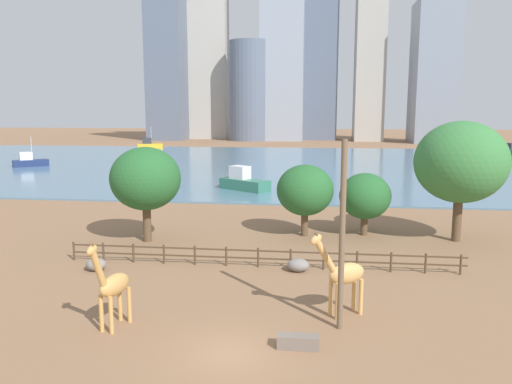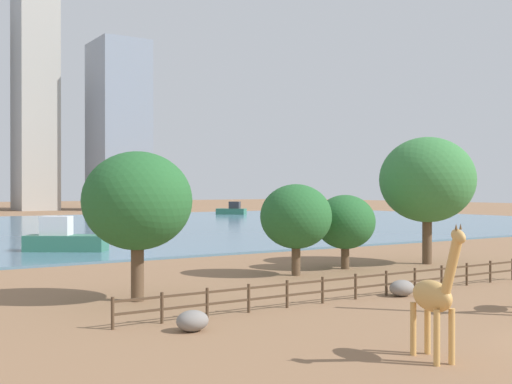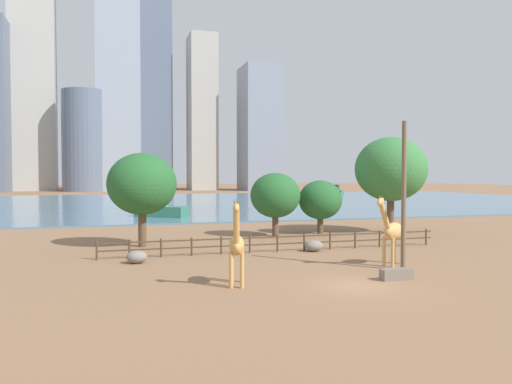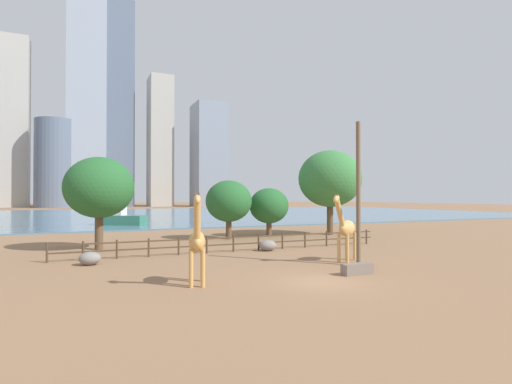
{
  "view_description": "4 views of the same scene",
  "coord_description": "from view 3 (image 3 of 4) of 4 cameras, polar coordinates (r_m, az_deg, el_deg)",
  "views": [
    {
      "loc": [
        3.54,
        -19.5,
        10.15
      ],
      "look_at": [
        -1.25,
        19.47,
        3.81
      ],
      "focal_mm": 35.0,
      "sensor_mm": 36.0,
      "label": 1
    },
    {
      "loc": [
        -22.07,
        -12.43,
        5.59
      ],
      "look_at": [
        0.73,
        22.68,
        5.39
      ],
      "focal_mm": 45.0,
      "sensor_mm": 36.0,
      "label": 2
    },
    {
      "loc": [
        -12.12,
        -22.96,
        5.75
      ],
      "look_at": [
        -2.09,
        11.18,
        4.5
      ],
      "focal_mm": 35.0,
      "sensor_mm": 36.0,
      "label": 3
    },
    {
      "loc": [
        -11.04,
        -16.97,
        4.27
      ],
      "look_at": [
        2.73,
        14.29,
        4.66
      ],
      "focal_mm": 28.0,
      "sensor_mm": 36.0,
      "label": 4
    }
  ],
  "objects": [
    {
      "name": "ground_plane",
      "position": [
        103.83,
        -9.65,
        -1.19
      ],
      "size": [
        400.0,
        400.0,
        0.0
      ],
      "primitive_type": "plane",
      "color": "#8C6647"
    },
    {
      "name": "harbor_water",
      "position": [
        100.85,
        -9.45,
        -1.22
      ],
      "size": [
        180.0,
        86.0,
        0.2
      ],
      "primitive_type": "cube",
      "color": "slate",
      "rests_on": "ground"
    },
    {
      "name": "giraffe_tall",
      "position": [
        32.66,
        15.3,
        -4.33
      ],
      "size": [
        3.05,
        2.28,
        4.54
      ],
      "rotation": [
        0.0,
        0.0,
        3.72
      ],
      "color": "tan",
      "rests_on": "ground"
    },
    {
      "name": "giraffe_companion",
      "position": [
        25.83,
        -2.22,
        -6.1
      ],
      "size": [
        1.27,
        2.81,
        4.54
      ],
      "rotation": [
        0.0,
        0.0,
        4.45
      ],
      "color": "tan",
      "rests_on": "ground"
    },
    {
      "name": "utility_pole",
      "position": [
        31.07,
        16.53,
        -0.43
      ],
      "size": [
        0.28,
        0.28,
        8.94
      ],
      "primitive_type": "cylinder",
      "color": "brown",
      "rests_on": "ground"
    },
    {
      "name": "boulder_near_fence",
      "position": [
        37.7,
        6.61,
        -6.12
      ],
      "size": [
        1.41,
        1.13,
        0.85
      ],
      "primitive_type": "ellipsoid",
      "color": "gray",
      "rests_on": "ground"
    },
    {
      "name": "boulder_by_pole",
      "position": [
        33.41,
        -13.47,
        -7.23
      ],
      "size": [
        1.32,
        1.11,
        0.83
      ],
      "primitive_type": "ellipsoid",
      "color": "gray",
      "rests_on": "ground"
    },
    {
      "name": "feeding_trough",
      "position": [
        28.64,
        15.75,
        -9.04
      ],
      "size": [
        1.8,
        0.6,
        0.6
      ],
      "primitive_type": "cube",
      "color": "#72665B",
      "rests_on": "ground"
    },
    {
      "name": "enclosure_fence",
      "position": [
        37.31,
        2.62,
        -5.68
      ],
      "size": [
        26.12,
        0.14,
        1.3
      ],
      "color": "#4C3826",
      "rests_on": "ground"
    },
    {
      "name": "tree_left_large",
      "position": [
        40.56,
        -12.9,
        0.87
      ],
      "size": [
        5.47,
        5.47,
        7.47
      ],
      "color": "brown",
      "rests_on": "ground"
    },
    {
      "name": "tree_center_broad",
      "position": [
        51.13,
        15.16,
        2.52
      ],
      "size": [
        7.06,
        7.06,
        9.46
      ],
      "color": "brown",
      "rests_on": "ground"
    },
    {
      "name": "tree_right_tall",
      "position": [
        48.84,
        7.36,
        -0.92
      ],
      "size": [
        4.21,
        4.21,
        5.18
      ],
      "color": "brown",
      "rests_on": "ground"
    },
    {
      "name": "tree_left_small",
      "position": [
        46.24,
        2.22,
        -0.41
      ],
      "size": [
        4.64,
        4.64,
        5.91
      ],
      "color": "brown",
      "rests_on": "ground"
    },
    {
      "name": "boat_sailboat",
      "position": [
        66.73,
        -10.89,
        -1.91
      ],
      "size": [
        7.06,
        5.98,
        3.03
      ],
      "rotation": [
        0.0,
        0.0,
        5.67
      ],
      "color": "#337259",
      "rests_on": "harbor_water"
    },
    {
      "name": "boat_barge",
      "position": [
        140.17,
        8.76,
        0.1
      ],
      "size": [
        5.77,
        6.09,
        2.72
      ],
      "rotation": [
        0.0,
        0.0,
        2.3
      ],
      "color": "#337259",
      "rests_on": "harbor_water"
    },
    {
      "name": "skyline_tower_needle",
      "position": [
        193.92,
        -24.13,
        10.23
      ],
      "size": [
        15.02,
        8.87,
        68.11
      ],
      "primitive_type": "cube",
      "color": "#B7B2A8",
      "rests_on": "ground"
    },
    {
      "name": "skyline_block_central",
      "position": [
        183.4,
        0.41,
        7.25
      ],
      "size": [
        13.18,
        15.97,
        44.93
      ],
      "primitive_type": "cube",
      "color": "gray",
      "rests_on": "ground"
    },
    {
      "name": "skyline_tower_glass",
      "position": [
        184.99,
        -15.53,
        13.79
      ],
      "size": [
        14.79,
        11.26,
        87.46
      ],
      "primitive_type": "cube",
      "color": "#939EAD",
      "rests_on": "ground"
    },
    {
      "name": "skyline_block_left",
      "position": [
        180.62,
        -18.98,
        5.52
      ],
      "size": [
        14.93,
        14.93,
        34.25
      ],
      "primitive_type": "cylinder",
      "color": "slate",
      "rests_on": "ground"
    },
    {
      "name": "skyline_block_right",
      "position": [
        187.47,
        -6.19,
        8.94
      ],
      "size": [
        9.8,
        12.84,
        56.78
      ],
      "primitive_type": "cube",
      "color": "#ADA89E",
      "rests_on": "ground"
    },
    {
      "name": "skyline_tower_short",
      "position": [
        193.46,
        -11.79,
        13.52
      ],
      "size": [
        13.65,
        10.93,
        88.91
      ],
      "primitive_type": "cube",
      "color": "slate",
      "rests_on": "ground"
    }
  ]
}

